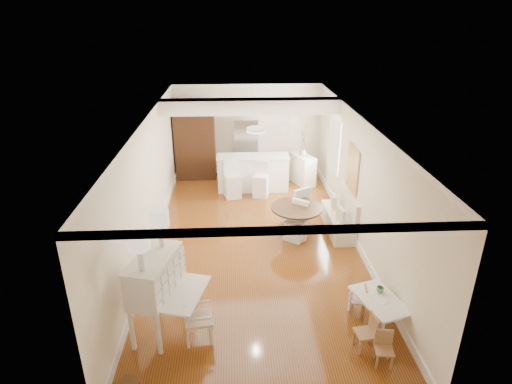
{
  "coord_description": "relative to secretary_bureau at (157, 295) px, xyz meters",
  "views": [
    {
      "loc": [
        -0.43,
        -8.37,
        4.87
      ],
      "look_at": [
        0.04,
        0.3,
        1.12
      ],
      "focal_mm": 30.0,
      "sensor_mm": 36.0,
      "label": 1
    }
  ],
  "objects": [
    {
      "name": "secretary_bureau",
      "position": [
        0.0,
        0.0,
        0.0
      ],
      "size": [
        1.34,
        1.36,
        1.4
      ],
      "primitive_type": "cube",
      "rotation": [
        0.0,
        0.0,
        -0.26
      ],
      "color": "white",
      "rests_on": "ground"
    },
    {
      "name": "gustavian_armchair",
      "position": [
        0.66,
        -0.23,
        -0.29
      ],
      "size": [
        0.53,
        0.53,
        0.82
      ],
      "primitive_type": "cube",
      "rotation": [
        0.0,
        0.0,
        1.7
      ],
      "color": "silver",
      "rests_on": "ground"
    },
    {
      "name": "kids_chair_a",
      "position": [
        3.22,
        -0.59,
        -0.4
      ],
      "size": [
        0.33,
        0.33,
        0.61
      ],
      "primitive_type": "cube",
      "rotation": [
        0.0,
        0.0,
        -1.45
      ],
      "color": "#9D7147",
      "rests_on": "ground"
    },
    {
      "name": "kids_chair_c",
      "position": [
        3.41,
        -0.92,
        -0.42
      ],
      "size": [
        0.3,
        0.3,
        0.55
      ],
      "primitive_type": "cube",
      "rotation": [
        0.0,
        0.0,
        -0.14
      ],
      "color": "#986A45",
      "rests_on": "ground"
    },
    {
      "name": "kids_chair_b",
      "position": [
        3.35,
        0.28,
        -0.44
      ],
      "size": [
        0.29,
        0.29,
        0.52
      ],
      "primitive_type": "cube",
      "rotation": [
        0.0,
        0.0,
        -1.75
      ],
      "color": "#A4734A",
      "rests_on": "ground"
    },
    {
      "name": "fridge",
      "position": [
        2.0,
        6.88,
        0.2
      ],
      "size": [
        0.75,
        0.65,
        1.8
      ],
      "primitive_type": "imported",
      "color": "silver",
      "rests_on": "ground"
    },
    {
      "name": "room",
      "position": [
        1.74,
        3.06,
        1.28
      ],
      "size": [
        9.0,
        9.04,
        2.82
      ],
      "color": "brown",
      "rests_on": "ground"
    },
    {
      "name": "sideboard",
      "position": [
        3.29,
        6.23,
        -0.26
      ],
      "size": [
        0.73,
        1.01,
        0.88
      ],
      "primitive_type": "cube",
      "rotation": [
        0.0,
        0.0,
        0.38
      ],
      "color": "white",
      "rests_on": "ground"
    },
    {
      "name": "branch_vase",
      "position": [
        3.32,
        6.26,
        0.27
      ],
      "size": [
        0.21,
        0.21,
        0.17
      ],
      "primitive_type": "imported",
      "rotation": [
        0.0,
        0.0,
        0.36
      ],
      "color": "white",
      "rests_on": "sideboard"
    },
    {
      "name": "slip_chair_near",
      "position": [
        2.64,
        2.89,
        -0.25
      ],
      "size": [
        0.61,
        0.61,
        0.9
      ],
      "primitive_type": "cube",
      "rotation": [
        0.0,
        0.0,
        -0.62
      ],
      "color": "white",
      "rests_on": "ground"
    },
    {
      "name": "kids_table",
      "position": [
        3.6,
        -0.04,
        -0.45
      ],
      "size": [
        0.87,
        1.13,
        0.5
      ],
      "primitive_type": "cube",
      "rotation": [
        0.0,
        0.0,
        0.3
      ],
      "color": "white",
      "rests_on": "ground"
    },
    {
      "name": "bar_stool_right",
      "position": [
        1.99,
        5.34,
        -0.2
      ],
      "size": [
        0.48,
        0.48,
        0.99
      ],
      "primitive_type": "cube",
      "rotation": [
        0.0,
        0.0,
        -0.23
      ],
      "color": "white",
      "rests_on": "ground"
    },
    {
      "name": "pantry_cabinet",
      "position": [
        0.1,
        6.91,
        0.45
      ],
      "size": [
        1.2,
        0.6,
        2.3
      ],
      "primitive_type": "cube",
      "color": "#381E11",
      "rests_on": "ground"
    },
    {
      "name": "dining_table",
      "position": [
        2.65,
        2.92,
        -0.31
      ],
      "size": [
        1.42,
        1.42,
        0.78
      ],
      "primitive_type": "cylinder",
      "rotation": [
        0.0,
        0.0,
        -0.27
      ],
      "color": "#4C3118",
      "rests_on": "ground"
    },
    {
      "name": "pencil_cup",
      "position": [
        3.66,
        0.14,
        -0.15
      ],
      "size": [
        0.13,
        0.13,
        0.1
      ],
      "primitive_type": "imported",
      "rotation": [
        0.0,
        0.0,
        0.06
      ],
      "color": "#5DA068",
      "rests_on": "kids_table"
    },
    {
      "name": "slip_chair_far",
      "position": [
        2.74,
        3.64,
        -0.2
      ],
      "size": [
        0.66,
        0.67,
        1.0
      ],
      "primitive_type": "cube",
      "rotation": [
        0.0,
        0.0,
        -2.59
      ],
      "color": "white",
      "rests_on": "ground"
    },
    {
      "name": "banquette",
      "position": [
        3.69,
        3.23,
        -0.21
      ],
      "size": [
        0.52,
        1.6,
        0.98
      ],
      "primitive_type": "cube",
      "color": "silver",
      "rests_on": "ground"
    },
    {
      "name": "bar_stool_left",
      "position": [
        1.21,
        5.31,
        -0.17
      ],
      "size": [
        0.5,
        0.5,
        1.05
      ],
      "primitive_type": "cube",
      "rotation": [
        0.0,
        0.0,
        0.22
      ],
      "color": "silver",
      "rests_on": "ground"
    },
    {
      "name": "breakfast_counter",
      "position": [
        1.8,
        5.83,
        -0.18
      ],
      "size": [
        2.05,
        0.65,
        1.03
      ],
      "primitive_type": "cube",
      "color": "white",
      "rests_on": "ground"
    }
  ]
}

